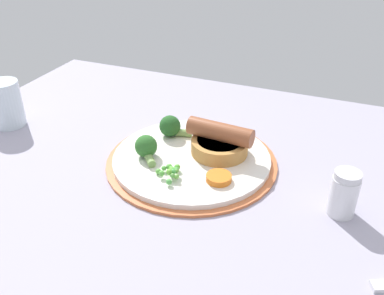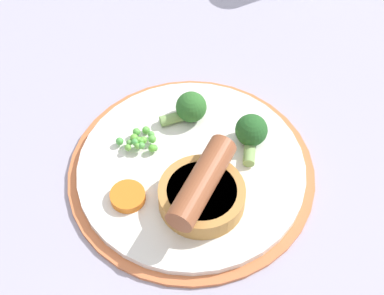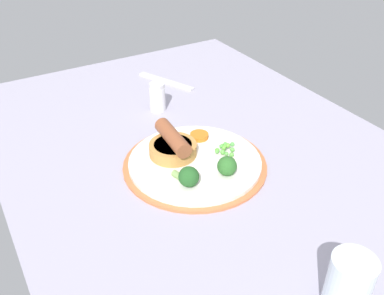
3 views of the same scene
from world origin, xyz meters
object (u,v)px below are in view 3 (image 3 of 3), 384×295
at_px(broccoli_floret_far, 227,166).
at_px(drinking_glass, 349,284).
at_px(broccoli_floret_near, 188,177).
at_px(fork, 166,81).
at_px(sausage_pudding, 173,145).
at_px(dinner_plate, 195,163).
at_px(pea_pile, 225,148).
at_px(carrot_slice_0, 199,136).
at_px(salt_shaker, 157,97).

distance_m(broccoli_floret_far, drinking_glass, 0.32).
bearing_deg(broccoli_floret_near, fork, 142.16).
xyz_separation_m(sausage_pudding, drinking_glass, (0.42, 0.04, 0.01)).
bearing_deg(broccoli_floret_far, dinner_plate, -107.71).
height_order(dinner_plate, drinking_glass, drinking_glass).
bearing_deg(pea_pile, broccoli_floret_near, -65.84).
bearing_deg(broccoli_floret_far, carrot_slice_0, -139.54).
bearing_deg(salt_shaker, fork, 145.42).
relative_size(dinner_plate, sausage_pudding, 2.52).
height_order(drinking_glass, salt_shaker, drinking_glass).
height_order(sausage_pudding, salt_shaker, same).
relative_size(carrot_slice_0, drinking_glass, 0.44).
xyz_separation_m(pea_pile, drinking_glass, (0.38, -0.06, 0.02)).
relative_size(pea_pile, drinking_glass, 0.57).
bearing_deg(fork, broccoli_floret_near, -46.94).
height_order(sausage_pudding, fork, sausage_pudding).
xyz_separation_m(carrot_slice_0, fork, (-0.31, 0.08, -0.02)).
relative_size(sausage_pudding, broccoli_floret_near, 1.92).
bearing_deg(sausage_pudding, drinking_glass, -170.81).
xyz_separation_m(broccoli_floret_far, carrot_slice_0, (-0.13, 0.02, -0.01)).
bearing_deg(broccoli_floret_near, sausage_pudding, 151.78).
xyz_separation_m(dinner_plate, fork, (-0.38, 0.13, -0.00)).
relative_size(dinner_plate, carrot_slice_0, 7.28).
bearing_deg(carrot_slice_0, drinking_glass, -5.45).
relative_size(sausage_pudding, fork, 0.63).
relative_size(dinner_plate, pea_pile, 5.66).
xyz_separation_m(broccoli_floret_near, broccoli_floret_far, (0.01, 0.08, -0.00)).
xyz_separation_m(dinner_plate, pea_pile, (0.01, 0.07, 0.02)).
bearing_deg(drinking_glass, broccoli_floret_far, 175.88).
bearing_deg(broccoli_floret_far, salt_shaker, -133.11).
bearing_deg(salt_shaker, dinner_plate, -9.51).
xyz_separation_m(broccoli_floret_near, carrot_slice_0, (-0.13, 0.10, -0.01)).
bearing_deg(carrot_slice_0, dinner_plate, -37.23).
height_order(dinner_plate, broccoli_floret_far, broccoli_floret_far).
bearing_deg(dinner_plate, broccoli_floret_far, 23.30).
xyz_separation_m(carrot_slice_0, salt_shaker, (-0.18, -0.01, 0.02)).
bearing_deg(dinner_plate, fork, 160.82).
bearing_deg(salt_shaker, sausage_pudding, -18.51).
height_order(dinner_plate, salt_shaker, salt_shaker).
bearing_deg(carrot_slice_0, sausage_pudding, -71.46).
xyz_separation_m(sausage_pudding, fork, (-0.34, 0.16, -0.03)).
height_order(broccoli_floret_near, carrot_slice_0, broccoli_floret_near).
xyz_separation_m(broccoli_floret_far, salt_shaker, (-0.32, 0.01, 0.00)).
xyz_separation_m(broccoli_floret_near, salt_shaker, (-0.31, 0.09, 0.00)).
bearing_deg(sausage_pudding, pea_pile, -111.78).
xyz_separation_m(sausage_pudding, broccoli_floret_far, (0.11, 0.06, -0.00)).
relative_size(pea_pile, carrot_slice_0, 1.29).
bearing_deg(broccoli_floret_near, pea_pile, 98.91).
bearing_deg(dinner_plate, broccoli_floret_near, -40.01).
bearing_deg(carrot_slice_0, broccoli_floret_near, -38.60).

